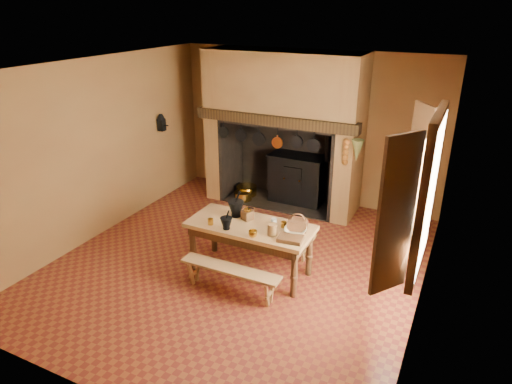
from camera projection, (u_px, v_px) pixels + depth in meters
floor at (239, 263)px, 6.71m from camera, size 5.50×5.50×0.00m
ceiling at (236, 67)px, 5.63m from camera, size 5.50×5.50×0.00m
back_wall at (307, 127)px, 8.45m from camera, size 5.00×0.02×2.80m
wall_left at (98, 149)px, 7.18m from camera, size 0.02×5.50×2.80m
wall_right at (432, 207)px, 5.16m from camera, size 0.02×5.50×2.80m
wall_front at (86, 274)px, 3.89m from camera, size 5.00×0.02×2.80m
chimney_breast at (284, 108)px, 8.05m from camera, size 2.95×0.96×2.80m
iron_range at (298, 178)px, 8.57m from camera, size 1.12×0.55×1.60m
hearth_pans at (245, 192)px, 8.94m from camera, size 0.51×0.62×0.20m
hanging_pans at (270, 140)px, 7.82m from camera, size 1.92×0.29×0.27m
onion_string at (346, 152)px, 7.28m from camera, size 0.12×0.10×0.46m
herb_bunch at (357, 151)px, 7.19m from camera, size 0.20×0.20×0.35m
window at (417, 193)px, 4.77m from camera, size 0.39×1.75×1.76m
wall_coffee_mill at (161, 121)px, 8.39m from camera, size 0.23×0.16×0.31m
work_table at (250, 232)px, 6.25m from camera, size 1.72×0.77×0.75m
bench_front at (230, 274)px, 5.90m from camera, size 1.37×0.24×0.39m
bench_back at (269, 234)px, 6.90m from camera, size 1.42×0.25×0.40m
mortar_large at (236, 208)px, 6.39m from camera, size 0.23×0.23×0.39m
mortar_small at (226, 223)px, 6.05m from camera, size 0.17×0.17×0.28m
coffee_grinder at (247, 214)px, 6.32m from camera, size 0.20×0.17×0.21m
brass_mug_a at (211, 222)px, 6.19m from camera, size 0.09×0.09×0.09m
brass_mug_b at (284, 224)px, 6.11m from camera, size 0.09×0.09×0.08m
mixing_bowl at (295, 230)px, 5.97m from camera, size 0.35×0.35×0.07m
stoneware_crock at (272, 229)px, 5.90m from camera, size 0.13×0.13×0.16m
glass_jar at (274, 223)px, 6.09m from camera, size 0.09×0.09×0.14m
wicker_basket at (298, 224)px, 6.04m from camera, size 0.28×0.23×0.24m
wooden_tray at (290, 239)px, 5.78m from camera, size 0.33×0.25×0.05m
brass_cup at (253, 234)px, 5.86m from camera, size 0.15×0.15×0.09m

